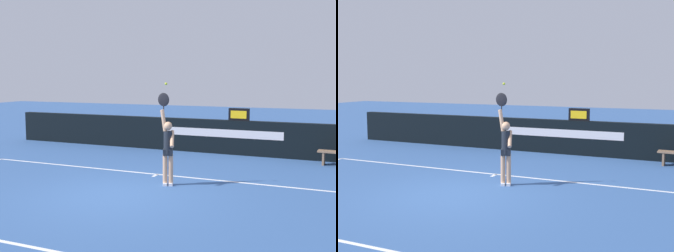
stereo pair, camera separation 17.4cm
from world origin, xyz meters
TOP-DOWN VIEW (x-y plane):
  - ground_plane at (0.00, 0.00)m, footprint 60.00×60.00m
  - court_lines at (0.00, -0.47)m, footprint 11.67×5.63m
  - back_wall at (0.00, 6.25)m, footprint 16.24×0.30m
  - speed_display at (1.35, 6.25)m, footprint 0.72×0.17m
  - tennis_player at (0.74, 1.29)m, footprint 0.49×0.42m
  - tennis_ball at (0.71, 1.26)m, footprint 0.07×0.07m

SIDE VIEW (x-z plane):
  - ground_plane at x=0.00m, z-range 0.00..0.00m
  - court_lines at x=0.00m, z-range 0.00..0.00m
  - back_wall at x=0.00m, z-range 0.00..1.22m
  - tennis_player at x=0.74m, z-range -0.21..2.16m
  - speed_display at x=1.35m, z-range 1.22..1.65m
  - tennis_ball at x=0.71m, z-range 2.55..2.61m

